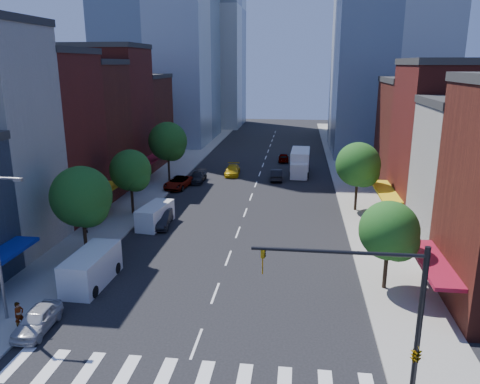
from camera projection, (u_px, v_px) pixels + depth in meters
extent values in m
plane|color=black|center=(196.00, 344.00, 26.13)|extent=(220.00, 220.00, 0.00)
cube|color=gray|center=(170.00, 174.00, 65.87)|extent=(5.00, 120.00, 0.15)
cube|color=gray|center=(351.00, 179.00, 62.87)|extent=(5.00, 120.00, 0.15)
cube|color=silver|center=(184.00, 378.00, 23.25)|extent=(19.00, 3.00, 0.01)
cube|color=#591A15|center=(30.00, 138.00, 46.14)|extent=(12.00, 9.00, 16.00)
cube|color=#491812|center=(71.00, 131.00, 54.40)|extent=(12.00, 8.00, 15.00)
cube|color=#591A15|center=(101.00, 115.00, 62.27)|extent=(12.00, 9.00, 17.00)
cube|color=#491812|center=(127.00, 122.00, 71.88)|extent=(12.00, 10.00, 13.00)
cube|color=#591A15|center=(464.00, 146.00, 44.57)|extent=(12.00, 10.00, 15.00)
cube|color=#491812|center=(434.00, 140.00, 54.40)|extent=(12.00, 10.00, 13.00)
cube|color=#9EA5AD|center=(205.00, 8.00, 111.73)|extent=(18.00, 18.00, 56.00)
cylinder|color=black|center=(418.00, 336.00, 19.46)|extent=(0.24, 0.24, 8.00)
cylinder|color=black|center=(337.00, 252.00, 18.92)|extent=(7.00, 0.16, 0.16)
imported|color=gold|center=(263.00, 262.00, 19.44)|extent=(0.22, 0.18, 1.10)
imported|color=gold|center=(416.00, 353.00, 19.67)|extent=(0.48, 2.24, 0.90)
cylinder|color=slate|center=(3.00, 178.00, 26.03)|extent=(2.00, 0.14, 0.14)
cube|color=slate|center=(18.00, 180.00, 25.93)|extent=(0.50, 0.25, 0.18)
cylinder|color=black|center=(85.00, 232.00, 37.47)|extent=(0.28, 0.28, 3.92)
sphere|color=#154C19|center=(81.00, 196.00, 36.69)|extent=(4.80, 4.80, 4.80)
sphere|color=#154C19|center=(88.00, 206.00, 36.52)|extent=(3.36, 3.36, 3.36)
cylinder|color=black|center=(132.00, 196.00, 48.03)|extent=(0.28, 0.28, 3.64)
sphere|color=#154C19|center=(130.00, 170.00, 47.31)|extent=(4.20, 4.20, 4.20)
sphere|color=#154C19|center=(136.00, 177.00, 47.12)|extent=(2.94, 2.94, 2.94)
cylinder|color=black|center=(169.00, 165.00, 61.35)|extent=(0.28, 0.28, 4.20)
sphere|color=#154C19|center=(168.00, 141.00, 60.51)|extent=(5.00, 5.00, 5.00)
sphere|color=#154C19|center=(172.00, 147.00, 60.35)|extent=(3.50, 3.50, 3.50)
cylinder|color=black|center=(386.00, 265.00, 31.91)|extent=(0.28, 0.28, 3.36)
sphere|color=#154C19|center=(389.00, 230.00, 31.24)|extent=(4.00, 4.00, 4.00)
sphere|color=#154C19|center=(398.00, 241.00, 31.04)|extent=(2.80, 2.80, 2.80)
cylinder|color=black|center=(356.00, 192.00, 49.06)|extent=(0.28, 0.28, 3.92)
sphere|color=#154C19|center=(358.00, 164.00, 48.27)|extent=(4.60, 4.60, 4.60)
sphere|color=#154C19|center=(364.00, 172.00, 48.10)|extent=(3.22, 3.22, 3.22)
imported|color=#B1B2B6|center=(37.00, 320.00, 27.27)|extent=(1.80, 4.10, 1.37)
imported|color=black|center=(162.00, 218.00, 44.87)|extent=(2.14, 4.80, 1.53)
imported|color=#999999|center=(178.00, 182.00, 58.57)|extent=(3.05, 5.46, 1.44)
imported|color=black|center=(198.00, 177.00, 61.57)|extent=(1.97, 4.69, 1.35)
cube|color=silver|center=(92.00, 268.00, 32.97)|extent=(2.37, 5.64, 2.34)
cube|color=black|center=(77.00, 277.00, 30.85)|extent=(2.09, 1.17, 1.00)
cylinder|color=black|center=(66.00, 290.00, 31.51)|extent=(0.30, 0.86, 0.85)
cylinder|color=black|center=(94.00, 292.00, 31.22)|extent=(0.30, 0.86, 0.85)
cylinder|color=black|center=(91.00, 266.00, 35.13)|extent=(0.30, 0.86, 0.85)
cylinder|color=black|center=(117.00, 268.00, 34.84)|extent=(0.30, 0.86, 0.85)
cube|color=white|center=(155.00, 215.00, 44.88)|extent=(2.61, 5.12, 2.06)
cube|color=black|center=(146.00, 219.00, 43.07)|extent=(1.93, 1.22, 0.88)
cylinder|color=black|center=(139.00, 227.00, 43.73)|extent=(0.34, 0.77, 0.74)
cylinder|color=black|center=(157.00, 229.00, 43.29)|extent=(0.34, 0.77, 0.74)
cylinder|color=black|center=(155.00, 216.00, 46.84)|extent=(0.34, 0.77, 0.74)
cylinder|color=black|center=(171.00, 218.00, 46.40)|extent=(0.34, 0.77, 0.74)
imported|color=#DDAF0B|center=(232.00, 170.00, 65.38)|extent=(2.21, 4.91, 1.40)
imported|color=black|center=(276.00, 175.00, 62.60)|extent=(1.82, 4.53, 1.47)
imported|color=#999999|center=(284.00, 158.00, 74.35)|extent=(1.71, 3.99, 1.34)
cube|color=silver|center=(300.00, 162.00, 66.38)|extent=(2.73, 6.86, 3.34)
cube|color=silver|center=(299.00, 171.00, 62.75)|extent=(2.36, 1.95, 2.08)
cylinder|color=black|center=(291.00, 174.00, 63.90)|extent=(0.34, 0.95, 0.94)
cylinder|color=black|center=(307.00, 175.00, 63.55)|extent=(0.34, 0.95, 0.94)
cylinder|color=black|center=(292.00, 167.00, 68.36)|extent=(0.34, 0.95, 0.94)
cylinder|color=black|center=(308.00, 168.00, 68.01)|extent=(0.34, 0.95, 0.94)
imported|color=#999999|center=(19.00, 315.00, 27.15)|extent=(0.58, 0.71, 1.68)
imported|color=#999999|center=(83.00, 225.00, 42.36)|extent=(0.68, 0.86, 1.70)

